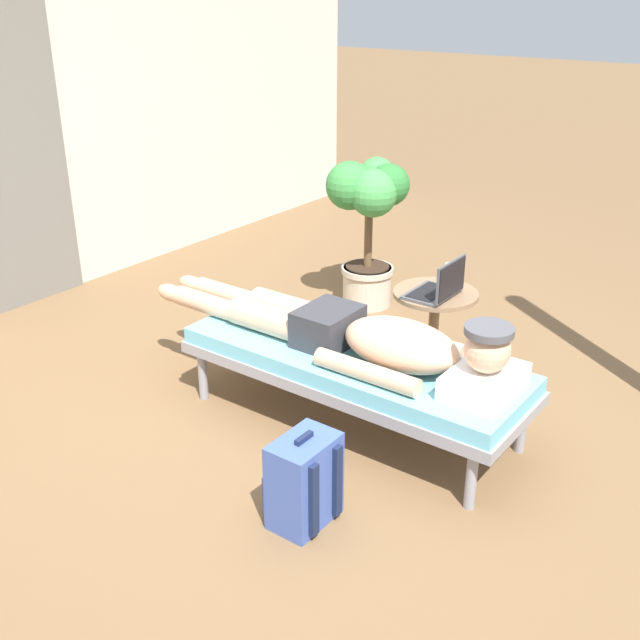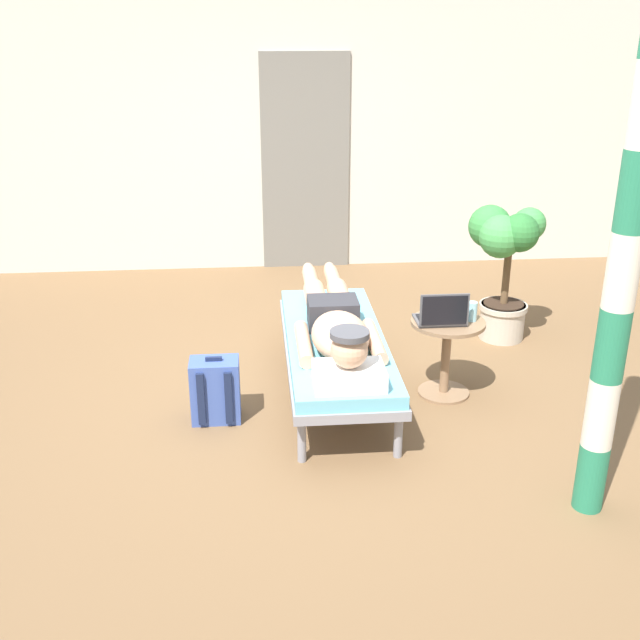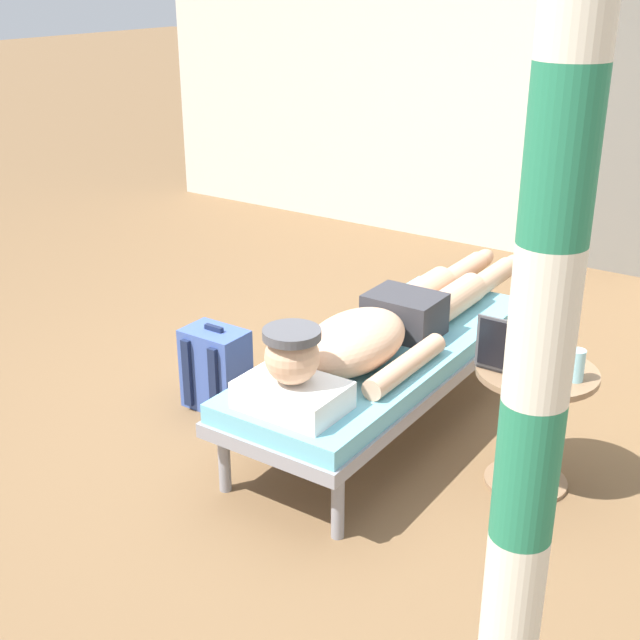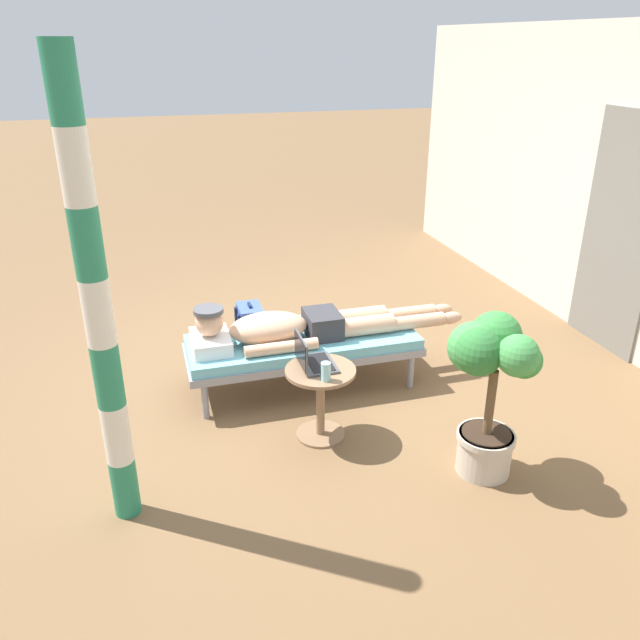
% 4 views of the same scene
% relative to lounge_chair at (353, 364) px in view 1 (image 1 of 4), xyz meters
% --- Properties ---
extents(ground_plane, '(40.00, 40.00, 0.00)m').
position_rel_lounge_chair_xyz_m(ground_plane, '(-0.19, -0.11, -0.35)').
color(ground_plane, brown).
extents(house_door_panel, '(0.84, 0.03, 2.04)m').
position_rel_lounge_chair_xyz_m(house_door_panel, '(0.01, 2.79, 0.67)').
color(house_door_panel, slate).
rests_on(house_door_panel, ground).
extents(lounge_chair, '(0.65, 1.82, 0.42)m').
position_rel_lounge_chair_xyz_m(lounge_chair, '(0.00, 0.00, 0.00)').
color(lounge_chair, gray).
rests_on(lounge_chair, ground).
extents(person_reclining, '(0.53, 2.17, 0.33)m').
position_rel_lounge_chair_xyz_m(person_reclining, '(0.00, -0.04, 0.17)').
color(person_reclining, white).
rests_on(person_reclining, lounge_chair).
extents(side_table, '(0.48, 0.48, 0.52)m').
position_rel_lounge_chair_xyz_m(side_table, '(0.72, -0.07, 0.01)').
color(side_table, '#8C6B4C').
rests_on(side_table, ground).
extents(laptop, '(0.31, 0.24, 0.23)m').
position_rel_lounge_chair_xyz_m(laptop, '(0.66, -0.12, 0.24)').
color(laptop, '#4C4C51').
rests_on(laptop, side_table).
extents(drink_glass, '(0.06, 0.06, 0.13)m').
position_rel_lounge_chair_xyz_m(drink_glass, '(0.87, -0.07, 0.24)').
color(drink_glass, '#99D8E5').
rests_on(drink_glass, side_table).
extents(backpack, '(0.30, 0.26, 0.42)m').
position_rel_lounge_chair_xyz_m(backpack, '(-0.77, -0.27, -0.15)').
color(backpack, '#3F59A5').
rests_on(backpack, ground).
extents(potted_plant, '(0.58, 0.51, 1.04)m').
position_rel_lounge_chair_xyz_m(potted_plant, '(1.37, 0.81, 0.34)').
color(potted_plant, '#BFB29E').
rests_on(potted_plant, ground).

